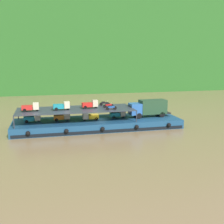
# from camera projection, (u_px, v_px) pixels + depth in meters

# --- Properties ---
(ground_plane) EXTENTS (400.00, 400.00, 0.00)m
(ground_plane) POSITION_uv_depth(u_px,v_px,m) (98.00, 128.00, 49.02)
(ground_plane) COLOR olive
(hillside_far_bank) EXTENTS (129.32, 37.16, 44.97)m
(hillside_far_bank) POSITION_uv_depth(u_px,v_px,m) (66.00, 22.00, 105.50)
(hillside_far_bank) COLOR #286023
(hillside_far_bank) RESTS_ON ground
(cargo_barge) EXTENTS (28.80, 8.75, 1.50)m
(cargo_barge) POSITION_uv_depth(u_px,v_px,m) (98.00, 124.00, 48.85)
(cargo_barge) COLOR navy
(cargo_barge) RESTS_ON ground
(covered_lorry) EXTENTS (7.92, 2.52, 3.10)m
(covered_lorry) POSITION_uv_depth(u_px,v_px,m) (149.00, 108.00, 50.53)
(covered_lorry) COLOR #285BA3
(covered_lorry) RESTS_ON cargo_barge
(cargo_rack) EXTENTS (19.60, 7.39, 2.00)m
(cargo_rack) POSITION_uv_depth(u_px,v_px,m) (76.00, 109.00, 47.50)
(cargo_rack) COLOR #2D333D
(cargo_rack) RESTS_ON cargo_barge
(mini_truck_lower_stern) EXTENTS (2.77, 1.25, 1.38)m
(mini_truck_lower_stern) POSITION_uv_depth(u_px,v_px,m) (32.00, 118.00, 46.59)
(mini_truck_lower_stern) COLOR teal
(mini_truck_lower_stern) RESTS_ON cargo_barge
(mini_truck_lower_aft) EXTENTS (2.75, 1.21, 1.38)m
(mini_truck_lower_aft) POSITION_uv_depth(u_px,v_px,m) (62.00, 117.00, 47.72)
(mini_truck_lower_aft) COLOR orange
(mini_truck_lower_aft) RESTS_ON cargo_barge
(mini_truck_lower_mid) EXTENTS (2.78, 1.28, 1.38)m
(mini_truck_lower_mid) POSITION_uv_depth(u_px,v_px,m) (90.00, 116.00, 48.02)
(mini_truck_lower_mid) COLOR gold
(mini_truck_lower_mid) RESTS_ON cargo_barge
(mini_truck_lower_fore) EXTENTS (2.78, 1.26, 1.38)m
(mini_truck_lower_fore) POSITION_uv_depth(u_px,v_px,m) (118.00, 114.00, 49.99)
(mini_truck_lower_fore) COLOR teal
(mini_truck_lower_fore) RESTS_ON cargo_barge
(mini_truck_upper_stern) EXTENTS (2.77, 1.25, 1.38)m
(mini_truck_upper_stern) POSITION_uv_depth(u_px,v_px,m) (31.00, 107.00, 45.39)
(mini_truck_upper_stern) COLOR red
(mini_truck_upper_stern) RESTS_ON cargo_rack
(mini_truck_upper_mid) EXTENTS (2.77, 1.26, 1.38)m
(mini_truck_upper_mid) POSITION_uv_depth(u_px,v_px,m) (62.00, 106.00, 46.54)
(mini_truck_upper_mid) COLOR teal
(mini_truck_upper_mid) RESTS_ON cargo_rack
(mini_truck_upper_fore) EXTENTS (2.78, 1.26, 1.38)m
(mini_truck_upper_fore) POSITION_uv_depth(u_px,v_px,m) (90.00, 104.00, 48.16)
(mini_truck_upper_fore) COLOR red
(mini_truck_upper_fore) RESTS_ON cargo_rack
(motorcycle_upper_port) EXTENTS (1.90, 0.55, 0.87)m
(motorcycle_upper_port) POSITION_uv_depth(u_px,v_px,m) (111.00, 107.00, 46.59)
(motorcycle_upper_port) COLOR black
(motorcycle_upper_port) RESTS_ON cargo_rack
(motorcycle_upper_centre) EXTENTS (1.90, 0.55, 0.87)m
(motorcycle_upper_centre) POSITION_uv_depth(u_px,v_px,m) (108.00, 105.00, 48.71)
(motorcycle_upper_centre) COLOR black
(motorcycle_upper_centre) RESTS_ON cargo_rack
(motorcycle_upper_stbd) EXTENTS (1.89, 0.55, 0.87)m
(motorcycle_upper_stbd) POSITION_uv_depth(u_px,v_px,m) (105.00, 103.00, 50.78)
(motorcycle_upper_stbd) COLOR black
(motorcycle_upper_stbd) RESTS_ON cargo_rack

